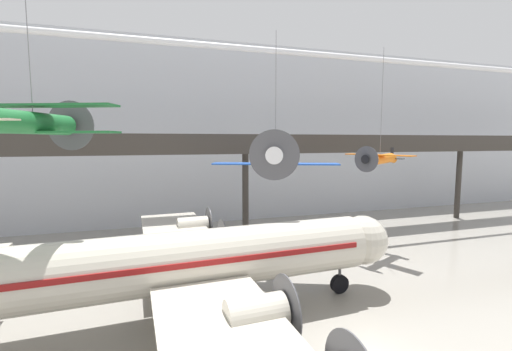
# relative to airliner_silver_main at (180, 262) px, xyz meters

# --- Properties ---
(hangar_back_wall) EXTENTS (140.00, 3.00, 23.07)m
(hangar_back_wall) POSITION_rel_airliner_silver_main_xyz_m (8.53, 25.30, 7.98)
(hangar_back_wall) COLOR silver
(hangar_back_wall) RESTS_ON ground
(mezzanine_walkway) EXTENTS (110.00, 3.20, 11.25)m
(mezzanine_walkway) POSITION_rel_airliner_silver_main_xyz_m (8.53, 15.28, 5.98)
(mezzanine_walkway) COLOR #38332D
(mezzanine_walkway) RESTS_ON ground
(ceiling_truss_beam) EXTENTS (120.00, 0.60, 0.60)m
(ceiling_truss_beam) POSITION_rel_airliner_silver_main_xyz_m (8.53, 12.72, 15.78)
(ceiling_truss_beam) COLOR silver
(airliner_silver_main) EXTENTS (29.43, 33.37, 10.27)m
(airliner_silver_main) POSITION_rel_airliner_silver_main_xyz_m (0.00, 0.00, 0.00)
(airliner_silver_main) COLOR beige
(airliner_silver_main) RESTS_ON ground
(suspended_plane_green_biplane) EXTENTS (7.56, 6.53, 8.88)m
(suspended_plane_green_biplane) POSITION_rel_airliner_silver_main_xyz_m (-6.65, -1.02, 7.92)
(suspended_plane_green_biplane) COLOR #1E6B33
(suspended_plane_blue_trainer) EXTENTS (9.51, 8.22, 10.91)m
(suspended_plane_blue_trainer) POSITION_rel_airliner_silver_main_xyz_m (7.87, 5.23, 5.64)
(suspended_plane_blue_trainer) COLOR #1E4CAD
(suspended_plane_orange_highwing) EXTENTS (5.45, 6.22, 10.96)m
(suspended_plane_orange_highwing) POSITION_rel_airliner_silver_main_xyz_m (18.58, 6.67, 5.41)
(suspended_plane_orange_highwing) COLOR orange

